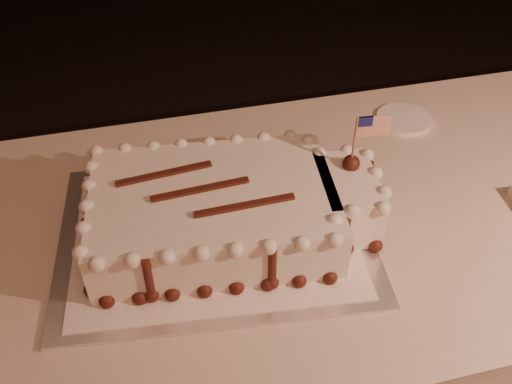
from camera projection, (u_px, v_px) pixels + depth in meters
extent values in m
cube|color=beige|center=(384.00, 307.00, 1.42)|extent=(2.40, 0.80, 0.75)
cube|color=silver|center=(215.00, 233.00, 1.08)|extent=(0.63, 0.50, 0.01)
cube|color=white|center=(215.00, 232.00, 1.08)|extent=(0.56, 0.45, 0.00)
cube|color=white|center=(214.00, 211.00, 1.04)|extent=(0.47, 0.34, 0.10)
cube|color=white|center=(347.00, 199.00, 1.07)|extent=(0.12, 0.18, 0.10)
sphere|color=#4E1C13|center=(107.00, 301.00, 0.95)|extent=(0.03, 0.03, 0.03)
sphere|color=#4E1C13|center=(140.00, 297.00, 0.95)|extent=(0.03, 0.03, 0.03)
sphere|color=#4E1C13|center=(172.00, 294.00, 0.96)|extent=(0.03, 0.03, 0.03)
sphere|color=#4E1C13|center=(205.00, 290.00, 0.96)|extent=(0.03, 0.03, 0.03)
sphere|color=#4E1C13|center=(236.00, 287.00, 0.97)|extent=(0.03, 0.03, 0.03)
sphere|color=#4E1C13|center=(268.00, 284.00, 0.97)|extent=(0.03, 0.03, 0.03)
sphere|color=#4E1C13|center=(299.00, 280.00, 0.98)|extent=(0.03, 0.03, 0.03)
sphere|color=#4E1C13|center=(330.00, 277.00, 0.98)|extent=(0.03, 0.03, 0.03)
sphere|color=#4E1C13|center=(330.00, 258.00, 1.02)|extent=(0.03, 0.03, 0.03)
sphere|color=#4E1C13|center=(347.00, 248.00, 1.04)|extent=(0.03, 0.03, 0.03)
sphere|color=#4E1C13|center=(375.00, 245.00, 1.04)|extent=(0.03, 0.03, 0.03)
sphere|color=#4E1C13|center=(377.00, 229.00, 1.07)|extent=(0.03, 0.03, 0.03)
sphere|color=#4E1C13|center=(369.00, 210.00, 1.11)|extent=(0.03, 0.03, 0.03)
sphere|color=#4E1C13|center=(361.00, 192.00, 1.15)|extent=(0.03, 0.03, 0.03)
sphere|color=#4E1C13|center=(342.00, 187.00, 1.16)|extent=(0.03, 0.03, 0.03)
sphere|color=#4E1C13|center=(316.00, 189.00, 1.16)|extent=(0.03, 0.03, 0.03)
sphere|color=#4E1C13|center=(305.00, 178.00, 1.18)|extent=(0.03, 0.03, 0.03)
sphere|color=#4E1C13|center=(288.00, 172.00, 1.20)|extent=(0.03, 0.03, 0.03)
sphere|color=#4E1C13|center=(263.00, 174.00, 1.19)|extent=(0.03, 0.03, 0.03)
sphere|color=#4E1C13|center=(237.00, 176.00, 1.19)|extent=(0.03, 0.03, 0.03)
sphere|color=#4E1C13|center=(211.00, 179.00, 1.18)|extent=(0.03, 0.03, 0.03)
sphere|color=#4E1C13|center=(185.00, 181.00, 1.18)|extent=(0.03, 0.03, 0.03)
sphere|color=#4E1C13|center=(159.00, 183.00, 1.17)|extent=(0.03, 0.03, 0.03)
sphere|color=#4E1C13|center=(132.00, 185.00, 1.17)|extent=(0.03, 0.03, 0.03)
sphere|color=#4E1C13|center=(105.00, 188.00, 1.16)|extent=(0.03, 0.03, 0.03)
sphere|color=#4E1C13|center=(100.00, 204.00, 1.12)|extent=(0.03, 0.03, 0.03)
sphere|color=#4E1C13|center=(98.00, 223.00, 1.08)|extent=(0.03, 0.03, 0.03)
sphere|color=#4E1C13|center=(96.00, 243.00, 1.04)|extent=(0.03, 0.03, 0.03)
sphere|color=#4E1C13|center=(94.00, 266.00, 1.00)|extent=(0.03, 0.03, 0.03)
sphere|color=#4E1C13|center=(92.00, 290.00, 0.96)|extent=(0.03, 0.03, 0.03)
sphere|color=white|center=(97.00, 264.00, 0.89)|extent=(0.03, 0.03, 0.03)
sphere|color=white|center=(132.00, 261.00, 0.89)|extent=(0.03, 0.03, 0.03)
sphere|color=white|center=(167.00, 257.00, 0.90)|extent=(0.03, 0.03, 0.03)
sphere|color=white|center=(201.00, 254.00, 0.90)|extent=(0.03, 0.03, 0.03)
sphere|color=white|center=(235.00, 250.00, 0.91)|extent=(0.03, 0.03, 0.03)
sphere|color=white|center=(269.00, 247.00, 0.91)|extent=(0.03, 0.03, 0.03)
sphere|color=white|center=(302.00, 244.00, 0.92)|extent=(0.03, 0.03, 0.03)
sphere|color=white|center=(335.00, 240.00, 0.92)|extent=(0.03, 0.03, 0.03)
sphere|color=white|center=(335.00, 221.00, 0.96)|extent=(0.03, 0.03, 0.03)
sphere|color=white|center=(352.00, 211.00, 0.97)|extent=(0.03, 0.03, 0.03)
sphere|color=white|center=(383.00, 209.00, 0.98)|extent=(0.03, 0.03, 0.03)
sphere|color=white|center=(384.00, 193.00, 1.01)|extent=(0.03, 0.03, 0.03)
sphere|color=white|center=(375.00, 173.00, 1.05)|extent=(0.03, 0.03, 0.03)
sphere|color=white|center=(367.00, 156.00, 1.09)|extent=(0.03, 0.03, 0.03)
sphere|color=white|center=(347.00, 151.00, 1.10)|extent=(0.03, 0.03, 0.03)
sphere|color=white|center=(319.00, 153.00, 1.10)|extent=(0.03, 0.03, 0.03)
sphere|color=white|center=(308.00, 142.00, 1.12)|extent=(0.03, 0.03, 0.03)
sphere|color=white|center=(290.00, 136.00, 1.14)|extent=(0.03, 0.03, 0.03)
sphere|color=white|center=(263.00, 139.00, 1.13)|extent=(0.03, 0.03, 0.03)
sphere|color=white|center=(236.00, 141.00, 1.13)|extent=(0.03, 0.03, 0.03)
sphere|color=white|center=(209.00, 143.00, 1.12)|extent=(0.03, 0.03, 0.03)
sphere|color=white|center=(181.00, 145.00, 1.12)|extent=(0.03, 0.03, 0.03)
sphere|color=white|center=(153.00, 147.00, 1.11)|extent=(0.03, 0.03, 0.03)
sphere|color=white|center=(125.00, 150.00, 1.11)|extent=(0.03, 0.03, 0.03)
sphere|color=white|center=(97.00, 152.00, 1.10)|extent=(0.03, 0.03, 0.03)
sphere|color=white|center=(91.00, 168.00, 1.06)|extent=(0.03, 0.03, 0.03)
sphere|color=white|center=(89.00, 186.00, 1.02)|extent=(0.03, 0.03, 0.03)
sphere|color=white|center=(86.00, 207.00, 0.98)|extent=(0.03, 0.03, 0.03)
sphere|color=white|center=(84.00, 229.00, 0.94)|extent=(0.03, 0.03, 0.03)
sphere|color=white|center=(80.00, 253.00, 0.90)|extent=(0.03, 0.03, 0.03)
cylinder|color=#4E1C13|center=(149.00, 279.00, 0.92)|extent=(0.01, 0.01, 0.10)
sphere|color=#4E1C13|center=(152.00, 295.00, 0.95)|extent=(0.03, 0.03, 0.03)
cylinder|color=#4E1C13|center=(272.00, 266.00, 0.94)|extent=(0.01, 0.01, 0.10)
sphere|color=#4E1C13|center=(272.00, 282.00, 0.97)|extent=(0.03, 0.03, 0.03)
cylinder|color=#4E1C13|center=(345.00, 232.00, 1.01)|extent=(0.01, 0.01, 0.10)
sphere|color=#4E1C13|center=(343.00, 248.00, 1.03)|extent=(0.03, 0.03, 0.03)
cylinder|color=#4E1C13|center=(367.00, 181.00, 1.11)|extent=(0.01, 0.01, 0.10)
sphere|color=#4E1C13|center=(364.00, 197.00, 1.14)|extent=(0.03, 0.03, 0.03)
cylinder|color=#4E1C13|center=(304.00, 155.00, 1.17)|extent=(0.01, 0.01, 0.10)
sphere|color=#4E1C13|center=(303.00, 171.00, 1.20)|extent=(0.03, 0.03, 0.03)
cylinder|color=#4E1C13|center=(207.00, 162.00, 1.15)|extent=(0.01, 0.01, 0.10)
sphere|color=#4E1C13|center=(208.00, 178.00, 1.18)|extent=(0.03, 0.03, 0.03)
cylinder|color=#4E1C13|center=(105.00, 171.00, 1.13)|extent=(0.01, 0.01, 0.10)
sphere|color=#4E1C13|center=(108.00, 187.00, 1.16)|extent=(0.03, 0.03, 0.03)
cylinder|color=#4E1C13|center=(90.00, 240.00, 0.99)|extent=(0.01, 0.01, 0.10)
sphere|color=#4E1C13|center=(95.00, 256.00, 1.02)|extent=(0.03, 0.03, 0.03)
cube|color=#4E1C13|center=(164.00, 174.00, 1.04)|extent=(0.18, 0.03, 0.01)
cube|color=#4E1C13|center=(200.00, 189.00, 1.01)|extent=(0.18, 0.02, 0.01)
cube|color=#4E1C13|center=(245.00, 205.00, 0.97)|extent=(0.18, 0.02, 0.01)
sphere|color=#4E1C13|center=(351.00, 164.00, 1.05)|extent=(0.03, 0.03, 0.03)
cylinder|color=#AC7649|center=(354.00, 146.00, 1.03)|extent=(0.00, 0.00, 0.13)
cube|color=#D0431D|center=(374.00, 126.00, 1.00)|extent=(0.06, 0.01, 0.04)
cube|color=navy|center=(366.00, 121.00, 0.99)|extent=(0.03, 0.01, 0.02)
cylinder|color=white|center=(404.00, 119.00, 1.37)|extent=(0.13, 0.13, 0.01)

